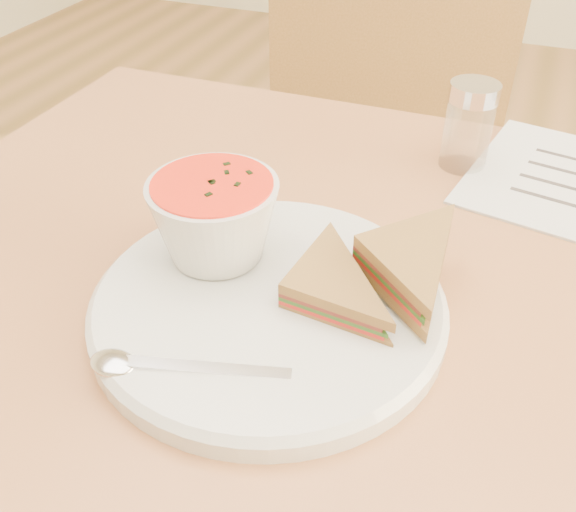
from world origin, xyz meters
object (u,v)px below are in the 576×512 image
at_px(plate, 268,306).
at_px(soup_bowl, 215,223).
at_px(dining_table, 347,498).
at_px(chair_far, 380,211).
at_px(condiment_shaker, 468,126).

xyz_separation_m(plate, soup_bowl, (-0.06, 0.03, 0.05)).
xyz_separation_m(dining_table, plate, (-0.07, -0.09, 0.38)).
bearing_deg(plate, dining_table, 53.53).
bearing_deg(dining_table, soup_bowl, -157.47).
distance_m(chair_far, condiment_shaker, 0.42).
relative_size(chair_far, plate, 3.32).
bearing_deg(chair_far, soup_bowl, 72.02).
bearing_deg(dining_table, condiment_shaker, 78.39).
bearing_deg(chair_far, condiment_shaker, 105.04).
xyz_separation_m(chair_far, plate, (0.03, -0.57, 0.26)).
bearing_deg(soup_bowl, plate, -28.55).
xyz_separation_m(dining_table, soup_bowl, (-0.13, -0.05, 0.43)).
relative_size(dining_table, plate, 3.34).
distance_m(dining_table, soup_bowl, 0.45).
bearing_deg(condiment_shaker, soup_bowl, -121.88).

